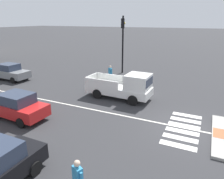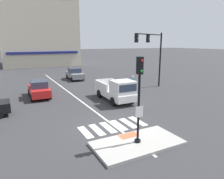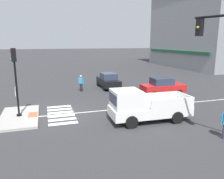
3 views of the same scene
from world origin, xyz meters
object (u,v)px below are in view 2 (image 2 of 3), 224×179
(traffic_light_mast, at_px, (153,50))
(pedestrian_waiting_far_side, at_px, (133,82))
(car_grey_eastbound_distant, at_px, (75,74))
(pickup_truck_white_eastbound_mid, at_px, (117,91))
(signal_pole, at_px, (139,92))
(car_red_westbound_far, at_px, (39,89))

(traffic_light_mast, distance_m, pedestrian_waiting_far_side, 4.23)
(car_grey_eastbound_distant, height_order, pickup_truck_white_eastbound_mid, pickup_truck_white_eastbound_mid)
(car_grey_eastbound_distant, bearing_deg, traffic_light_mast, -58.95)
(traffic_light_mast, relative_size, car_grey_eastbound_distant, 1.52)
(car_grey_eastbound_distant, bearing_deg, pickup_truck_white_eastbound_mid, -90.54)
(signal_pole, distance_m, car_red_westbound_far, 12.88)
(car_red_westbound_far, xyz_separation_m, car_grey_eastbound_distant, (6.09, 7.84, 0.00))
(pickup_truck_white_eastbound_mid, bearing_deg, pedestrian_waiting_far_side, 38.99)
(pickup_truck_white_eastbound_mid, distance_m, pedestrian_waiting_far_side, 4.70)
(car_grey_eastbound_distant, relative_size, pedestrian_waiting_far_side, 2.48)
(signal_pole, height_order, traffic_light_mast, traffic_light_mast)
(pedestrian_waiting_far_side, bearing_deg, traffic_light_mast, -5.99)
(signal_pole, height_order, car_grey_eastbound_distant, signal_pole)
(traffic_light_mast, xyz_separation_m, car_red_westbound_far, (-12.08, 2.10, -3.61))
(pickup_truck_white_eastbound_mid, relative_size, pedestrian_waiting_far_side, 3.09)
(traffic_light_mast, bearing_deg, signal_pole, -131.44)
(signal_pole, bearing_deg, pickup_truck_white_eastbound_mid, 68.68)
(car_red_westbound_far, xyz_separation_m, pedestrian_waiting_far_side, (9.63, -1.84, 0.17))
(signal_pole, distance_m, car_grey_eastbound_distant, 20.53)
(car_grey_eastbound_distant, xyz_separation_m, pickup_truck_white_eastbound_mid, (-0.12, -12.65, 0.17))
(traffic_light_mast, relative_size, pickup_truck_white_eastbound_mid, 1.22)
(car_red_westbound_far, relative_size, pedestrian_waiting_far_side, 2.48)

